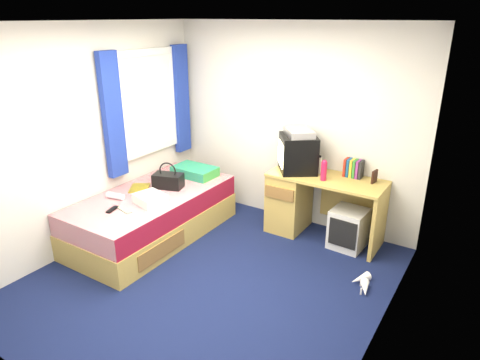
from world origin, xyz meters
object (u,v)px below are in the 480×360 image
Objects in this scene: vcr at (299,132)px; remote_control at (112,209)px; white_heels at (362,284)px; picture_frame at (374,177)px; aerosol_can at (319,165)px; pink_water_bottle at (324,171)px; bed at (153,215)px; desk at (303,200)px; handbag at (168,180)px; storage_cube at (348,228)px; towel at (150,199)px; crt_tv at (298,153)px; pillow at (195,171)px; colour_swatch_fan at (124,210)px; magazine at (140,188)px; water_bottle at (116,196)px.

remote_control is at bearing -80.28° from vcr.
white_heels is at bearing 14.67° from vcr.
picture_frame is 0.62m from aerosol_can.
white_heels is (1.09, -0.76, -1.17)m from vcr.
pink_water_bottle is at bearing 31.58° from vcr.
bed is 1.54× the size of desk.
vcr is at bearing -167.89° from aerosol_can.
handbag is (0.05, 0.25, 0.36)m from bed.
towel reaches higher than storage_cube.
desk is 2.26× the size of crt_tv.
pillow is 2.76× the size of aerosol_can.
colour_swatch_fan is (-1.34, -1.55, 0.14)m from desk.
crt_tv is at bearing -165.71° from picture_frame.
remote_control is at bearing -139.86° from storage_cube.
pink_water_bottle is (1.63, 0.21, 0.25)m from pillow.
vcr is at bearing 48.52° from towel.
picture_frame is at bearing 104.54° from white_heels.
handbag is (-0.01, -0.49, 0.03)m from pillow.
picture_frame is at bearing 34.68° from towel.
handbag is 1.74× the size of colour_swatch_fan.
white_heels is (0.99, -0.75, -0.37)m from desk.
aerosol_can is 0.53× the size of white_heels.
towel is at bearing -90.09° from handbag.
bed is 4.42× the size of storage_cube.
pillow reaches higher than magazine.
pillow reaches higher than white_heels.
desk is 3.35× the size of vcr.
vcr reaches higher than white_heels.
handbag is at bearing -178.51° from white_heels.
storage_cube is at bearing 42.70° from vcr.
crt_tv is 2.11m from water_bottle.
vcr is at bearing -165.86° from picture_frame.
pillow is 1.19× the size of storage_cube.
towel is at bearing -133.96° from desk.
desk is at bearing 46.04° from towel.
pink_water_bottle reaches higher than aerosol_can.
picture_frame is 0.37× the size of handbag.
storage_cube is 2.20× the size of pink_water_bottle.
pillow is 1.35m from crt_tv.
picture_frame is (0.77, 0.11, 0.41)m from desk.
colour_swatch_fan is 0.60× the size of white_heels.
desk is 4.64× the size of magazine.
aerosol_can is 1.93m from towel.
towel is at bearing -166.85° from white_heels.
storage_cube is 2.61m from water_bottle.
picture_frame reaches higher than pillow.
magazine is 0.77× the size of white_heels.
crt_tv reaches higher than water_bottle.
desk is 8.13× the size of remote_control.
water_bottle is (-0.28, -1.06, -0.02)m from pillow.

